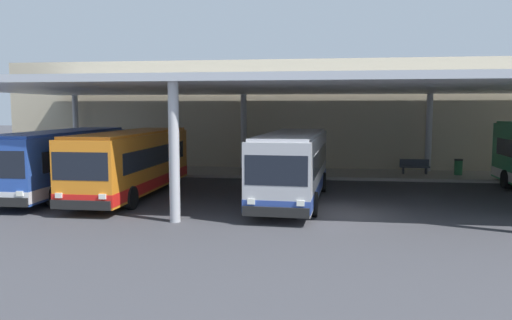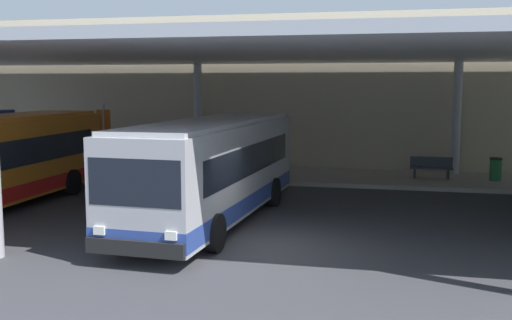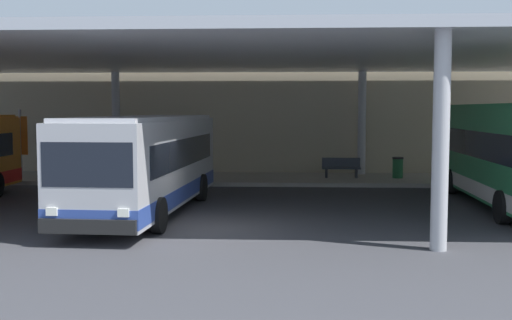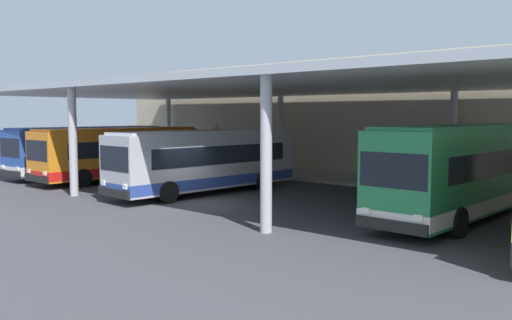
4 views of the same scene
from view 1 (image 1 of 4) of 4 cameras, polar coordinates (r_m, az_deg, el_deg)
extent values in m
plane|color=#3D3D42|center=(20.79, 9.44, -6.01)|extent=(200.00, 200.00, 0.00)
cube|color=#A39E93|center=(32.36, 8.92, -1.59)|extent=(42.00, 4.50, 0.18)
cube|color=#C1B293|center=(35.35, 8.93, 5.13)|extent=(48.00, 1.60, 7.68)
cube|color=silver|center=(25.87, 9.33, 8.34)|extent=(40.00, 17.00, 0.30)
cylinder|color=#B2B2B7|center=(38.32, -19.97, 3.08)|extent=(0.40, 0.40, 5.25)
cylinder|color=#B2B2B7|center=(18.76, -9.39, 0.83)|extent=(0.40, 0.40, 5.25)
cylinder|color=#B2B2B7|center=(34.33, -1.42, 3.15)|extent=(0.40, 0.40, 5.25)
cylinder|color=#B2B2B7|center=(34.55, 19.23, 2.84)|extent=(0.40, 0.40, 5.25)
cube|color=#284CA8|center=(26.74, -21.32, -0.01)|extent=(2.79, 10.47, 2.70)
cube|color=silver|center=(26.86, -21.24, -2.13)|extent=(2.81, 10.49, 0.50)
cube|color=black|center=(26.85, -21.20, 0.66)|extent=(2.78, 8.60, 0.90)
cube|color=#2A50B0|center=(26.65, -21.43, 3.01)|extent=(2.58, 10.04, 0.12)
cube|color=white|center=(21.89, -25.49, -3.51)|extent=(0.28, 0.09, 0.20)
cylinder|color=black|center=(24.76, -27.20, -3.50)|extent=(0.31, 1.01, 1.00)
cylinder|color=black|center=(23.50, -22.20, -3.75)|extent=(0.31, 1.01, 1.00)
cylinder|color=black|center=(29.96, -20.78, -1.71)|extent=(0.31, 1.01, 1.00)
cylinder|color=black|center=(28.93, -16.46, -1.82)|extent=(0.31, 1.01, 1.00)
cube|color=orange|center=(24.99, -14.01, -0.16)|extent=(2.55, 10.41, 2.70)
cube|color=red|center=(25.11, -13.95, -2.43)|extent=(2.57, 10.43, 0.50)
cube|color=black|center=(25.10, -13.90, 0.55)|extent=(2.58, 8.54, 0.90)
cube|color=black|center=(20.31, -19.52, -0.68)|extent=(2.30, 0.13, 1.10)
cube|color=black|center=(20.45, -19.49, -4.89)|extent=(2.45, 0.17, 0.36)
cube|color=orange|center=(24.89, -14.09, 3.07)|extent=(2.35, 9.99, 0.12)
cube|color=yellow|center=(20.26, -19.56, 1.63)|extent=(1.75, 0.13, 0.28)
cube|color=white|center=(20.83, -21.71, -3.80)|extent=(0.28, 0.08, 0.20)
cube|color=white|center=(19.99, -17.22, -4.04)|extent=(0.28, 0.08, 0.20)
cylinder|color=black|center=(22.78, -19.87, -3.96)|extent=(0.28, 1.00, 1.00)
cylinder|color=black|center=(21.74, -14.15, -4.24)|extent=(0.28, 1.00, 1.00)
cylinder|color=black|center=(28.22, -14.06, -1.95)|extent=(0.28, 1.00, 1.00)
cylinder|color=black|center=(27.39, -9.31, -2.08)|extent=(0.28, 1.00, 1.00)
cube|color=#B7B7BC|center=(22.95, 4.26, -0.53)|extent=(3.05, 10.52, 2.70)
cube|color=#2D4799|center=(23.08, 4.24, -2.99)|extent=(3.07, 10.54, 0.50)
cube|color=black|center=(23.07, 4.31, 0.25)|extent=(2.99, 8.65, 0.90)
cube|color=black|center=(17.84, 2.32, -1.21)|extent=(2.30, 0.24, 1.10)
cube|color=black|center=(18.00, 2.26, -5.99)|extent=(2.46, 0.29, 0.36)
cube|color=silver|center=(22.84, 4.28, 2.99)|extent=(2.83, 10.09, 0.12)
cube|color=yellow|center=(17.79, 2.35, 1.42)|extent=(1.75, 0.21, 0.28)
cube|color=white|center=(18.10, -0.56, -4.79)|extent=(0.28, 0.09, 0.20)
cube|color=white|center=(17.83, 5.14, -4.98)|extent=(0.28, 0.09, 0.20)
cylinder|color=black|center=(20.17, -0.32, -4.85)|extent=(0.33, 1.01, 1.00)
cylinder|color=black|center=(19.84, 6.66, -5.06)|extent=(0.33, 1.01, 1.00)
cylinder|color=black|center=(26.08, 2.30, -2.41)|extent=(0.33, 1.01, 1.00)
cylinder|color=black|center=(25.83, 7.69, -2.53)|extent=(0.33, 1.01, 1.00)
cylinder|color=black|center=(29.84, 26.75, -1.99)|extent=(0.31, 1.01, 1.00)
cube|color=#383D47|center=(32.78, 17.76, -0.76)|extent=(1.80, 0.44, 0.08)
cube|color=#383D47|center=(32.95, 17.72, -0.29)|extent=(1.80, 0.06, 0.44)
cube|color=#2D2D33|center=(32.69, 16.54, -1.13)|extent=(0.10, 0.36, 0.45)
cube|color=#2D2D33|center=(32.93, 18.95, -1.16)|extent=(0.10, 0.36, 0.45)
cylinder|color=#236638|center=(33.31, 22.22, -0.81)|extent=(0.48, 0.48, 0.90)
cylinder|color=black|center=(33.27, 22.25, 0.03)|extent=(0.52, 0.52, 0.08)
cylinder|color=#B2B2B7|center=(32.77, -8.80, 1.47)|extent=(0.12, 0.12, 3.20)
cube|color=orange|center=(32.72, -8.82, 2.14)|extent=(0.70, 0.04, 1.80)
camera|label=2|loc=(6.46, 45.71, 4.33)|focal=42.27mm
camera|label=3|loc=(4.37, 54.24, -7.84)|focal=43.49mm
camera|label=4|loc=(18.87, 84.98, -0.33)|focal=37.82mm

